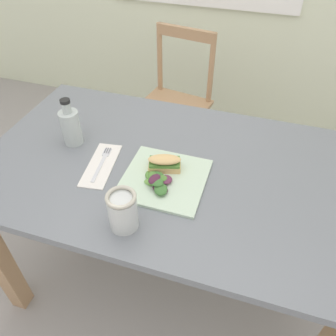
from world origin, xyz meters
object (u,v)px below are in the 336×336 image
at_px(plate_lunch, 164,179).
at_px(bottle_cold_brew, 71,128).
at_px(dining_table, 170,189).
at_px(mason_jar_iced_tea, 123,212).
at_px(chair_wooden_far, 174,105).
at_px(sandwich_half_front, 165,163).
at_px(fork_on_napkin, 102,161).

height_order(plate_lunch, bottle_cold_brew, bottle_cold_brew).
height_order(dining_table, mason_jar_iced_tea, mason_jar_iced_tea).
distance_m(dining_table, chair_wooden_far, 0.90).
bearing_deg(bottle_cold_brew, dining_table, -2.63).
distance_m(sandwich_half_front, fork_on_napkin, 0.23).
height_order(chair_wooden_far, sandwich_half_front, chair_wooden_far).
xyz_separation_m(dining_table, mason_jar_iced_tea, (-0.05, -0.30, 0.18)).
relative_size(chair_wooden_far, sandwich_half_front, 7.05).
relative_size(plate_lunch, bottle_cold_brew, 1.48).
distance_m(plate_lunch, bottle_cold_brew, 0.42).
distance_m(chair_wooden_far, plate_lunch, 1.01).
distance_m(fork_on_napkin, bottle_cold_brew, 0.18).
bearing_deg(mason_jar_iced_tea, plate_lunch, 76.37).
height_order(chair_wooden_far, fork_on_napkin, chair_wooden_far).
bearing_deg(dining_table, plate_lunch, -86.31).
distance_m(sandwich_half_front, mason_jar_iced_tea, 0.27).
bearing_deg(mason_jar_iced_tea, sandwich_half_front, 81.38).
xyz_separation_m(plate_lunch, fork_on_napkin, (-0.24, 0.02, 0.00)).
relative_size(dining_table, chair_wooden_far, 1.59).
bearing_deg(bottle_cold_brew, plate_lunch, -13.21).
relative_size(bottle_cold_brew, mason_jar_iced_tea, 1.48).
distance_m(plate_lunch, sandwich_half_front, 0.06).
relative_size(chair_wooden_far, plate_lunch, 3.12).
bearing_deg(chair_wooden_far, mason_jar_iced_tea, -80.53).
distance_m(dining_table, fork_on_napkin, 0.28).
bearing_deg(chair_wooden_far, plate_lunch, -75.22).
height_order(plate_lunch, fork_on_napkin, plate_lunch).
xyz_separation_m(chair_wooden_far, sandwich_half_front, (0.23, -0.89, 0.33)).
height_order(sandwich_half_front, mason_jar_iced_tea, mason_jar_iced_tea).
bearing_deg(fork_on_napkin, bottle_cold_brew, 154.37).
bearing_deg(bottle_cold_brew, fork_on_napkin, -25.63).
bearing_deg(sandwich_half_front, dining_table, 75.23).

